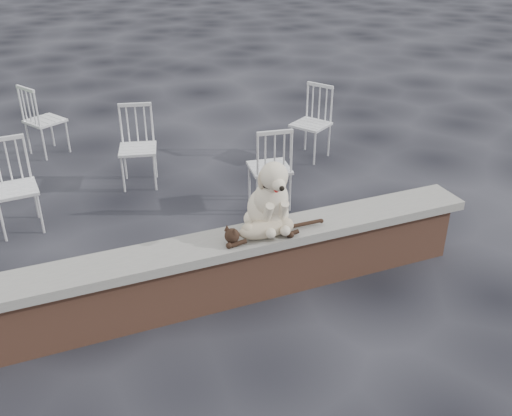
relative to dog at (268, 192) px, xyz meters
name	(u,v)px	position (x,y,z in m)	size (l,w,h in m)	color
ground	(124,324)	(-1.27, -0.07, -0.90)	(60.00, 60.00, 0.00)	black
brick_wall	(120,299)	(-1.27, -0.07, -0.65)	(6.00, 0.30, 0.50)	brown
capstone	(116,267)	(-1.27, -0.07, -0.36)	(6.20, 0.40, 0.08)	slate
dog	(268,192)	(0.00, 0.00, 0.00)	(0.42, 0.56, 0.64)	beige
cat	(266,228)	(-0.08, -0.15, -0.23)	(1.03, 0.25, 0.18)	tan
chair_c	(270,166)	(0.62, 1.37, -0.43)	(0.56, 0.56, 0.94)	white
chair_a	(14,188)	(-1.93, 1.84, -0.43)	(0.56, 0.56, 0.94)	white
chair_b	(138,147)	(-0.58, 2.44, -0.43)	(0.56, 0.56, 0.94)	white
chair_d	(311,123)	(1.65, 2.42, -0.43)	(0.56, 0.56, 0.94)	white
chair_e	(45,119)	(-1.49, 3.87, -0.43)	(0.56, 0.56, 0.94)	white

